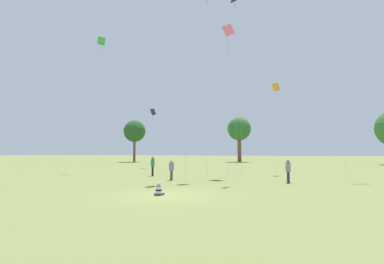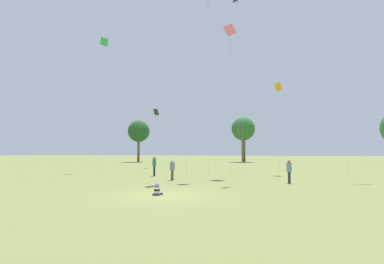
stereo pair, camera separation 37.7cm
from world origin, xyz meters
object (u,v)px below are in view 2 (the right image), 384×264
object	(u,v)px
kite_2	(104,48)
kite_5	(278,90)
seated_toddler	(157,190)
kite_8	(237,5)
person_standing_0	(289,169)
person_standing_1	(172,168)
kite_4	(156,114)
distant_tree_2	(243,129)
distant_tree_1	(139,131)
person_standing_2	(154,164)
kite_7	(230,35)

from	to	relation	value
kite_2	kite_5	world-z (taller)	kite_2
seated_toddler	kite_8	size ratio (longest dim) A/B	0.03
kite_2	kite_8	xyz separation A→B (m)	(14.80, 3.71, 4.53)
person_standing_0	kite_2	bearing A→B (deg)	-88.59
person_standing_1	kite_4	distance (m)	19.71
person_standing_0	distant_tree_2	world-z (taller)	distant_tree_2
kite_2	distant_tree_1	world-z (taller)	kite_2
person_standing_2	kite_5	bearing A→B (deg)	-35.30
person_standing_0	kite_7	size ratio (longest dim) A/B	0.12
kite_7	kite_4	bearing A→B (deg)	30.57
person_standing_2	kite_2	size ratio (longest dim) A/B	0.12
kite_4	distant_tree_1	xyz separation A→B (m)	(-13.16, 19.48, -0.97)
seated_toddler	kite_2	xyz separation A→B (m)	(-13.68, 14.88, 13.83)
person_standing_1	kite_5	xyz separation A→B (m)	(7.69, 9.38, 7.49)
person_standing_2	kite_2	bearing A→B (deg)	87.94
kite_7	seated_toddler	bearing A→B (deg)	155.58
person_standing_2	kite_4	size ratio (longest dim) A/B	0.22
seated_toddler	distant_tree_1	distance (m)	50.17
seated_toddler	distant_tree_2	distance (m)	50.65
kite_4	kite_7	bearing A→B (deg)	-147.49
person_standing_1	kite_2	world-z (taller)	kite_2
person_standing_1	kite_7	size ratio (longest dim) A/B	0.11
kite_7	distant_tree_1	distance (m)	40.26
kite_2	seated_toddler	bearing A→B (deg)	119.94
person_standing_1	kite_8	size ratio (longest dim) A/B	0.08
kite_4	distant_tree_1	world-z (taller)	distant_tree_1
person_standing_1	person_standing_2	bearing A→B (deg)	178.48
kite_4	kite_2	bearing A→B (deg)	148.19
distant_tree_2	distant_tree_1	bearing A→B (deg)	-162.52
person_standing_0	person_standing_1	distance (m)	8.62
distant_tree_2	kite_8	bearing A→B (deg)	-82.55
kite_8	kite_4	bearing A→B (deg)	-124.15
person_standing_0	kite_5	distance (m)	11.65
person_standing_0	kite_7	bearing A→B (deg)	-114.49
person_standing_0	person_standing_2	xyz separation A→B (m)	(-11.59, 2.60, 0.10)
person_standing_0	kite_8	size ratio (longest dim) A/B	0.08
person_standing_1	distant_tree_1	xyz separation A→B (m)	(-22.16, 35.72, 5.61)
kite_2	person_standing_2	bearing A→B (deg)	141.14
person_standing_0	person_standing_1	size ratio (longest dim) A/B	1.04
person_standing_2	kite_2	xyz separation A→B (m)	(-8.43, 4.15, 13.03)
seated_toddler	distant_tree_2	size ratio (longest dim) A/B	0.06
seated_toddler	kite_5	size ratio (longest dim) A/B	0.07
kite_7	kite_8	bearing A→B (deg)	-16.93
seated_toddler	person_standing_1	world-z (taller)	person_standing_1
person_standing_0	distant_tree_1	bearing A→B (deg)	-118.84
person_standing_0	kite_8	bearing A→B (deg)	-133.44
distant_tree_1	person_standing_1	bearing A→B (deg)	-58.18
kite_8	seated_toddler	bearing A→B (deg)	-14.46
seated_toddler	person_standing_0	distance (m)	10.34
kite_2	distant_tree_1	xyz separation A→B (m)	(-10.74, 28.49, -7.56)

